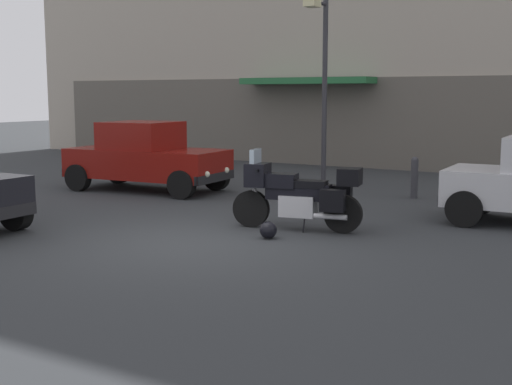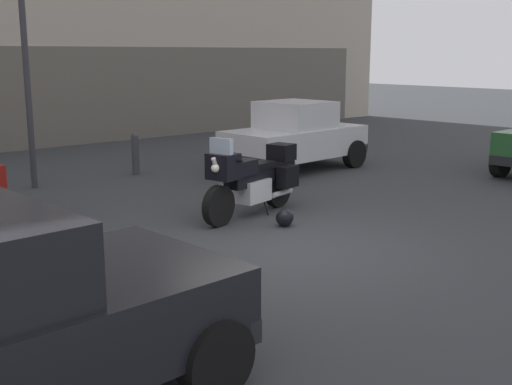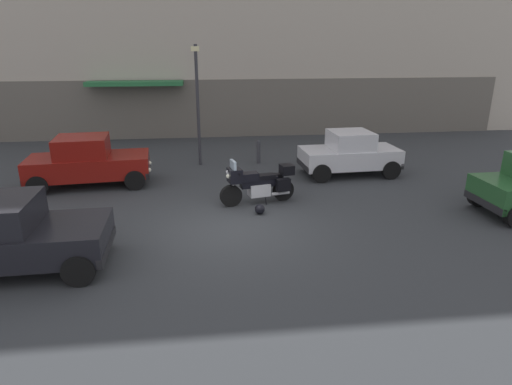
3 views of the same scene
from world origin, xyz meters
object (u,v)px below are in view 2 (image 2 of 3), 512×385
object	(u,v)px
helmet	(285,218)
streetlamp_curbside	(28,47)
car_compact_side	(295,136)
bollard_curbside	(135,152)
motorcycle	(252,178)

from	to	relation	value
helmet	streetlamp_curbside	size ratio (longest dim) A/B	0.06
streetlamp_curbside	car_compact_side	bearing A→B (deg)	-19.31
streetlamp_curbside	bollard_curbside	xyz separation A→B (m)	(2.27, 0.06, -2.24)
helmet	car_compact_side	xyz separation A→B (m)	(3.63, 3.42, 0.63)
bollard_curbside	car_compact_side	bearing A→B (deg)	-32.36
streetlamp_curbside	helmet	bearing A→B (deg)	-72.54
streetlamp_curbside	motorcycle	bearing A→B (deg)	-68.39
motorcycle	bollard_curbside	xyz separation A→B (m)	(0.52, 4.46, -0.13)
helmet	bollard_curbside	bearing A→B (deg)	83.48
motorcycle	streetlamp_curbside	size ratio (longest dim) A/B	0.50
motorcycle	streetlamp_curbside	world-z (taller)	streetlamp_curbside
car_compact_side	helmet	bearing A→B (deg)	-139.69
helmet	bollard_curbside	distance (m)	5.38
car_compact_side	bollard_curbside	distance (m)	3.58
motorcycle	streetlamp_curbside	xyz separation A→B (m)	(-1.74, 4.40, 2.11)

